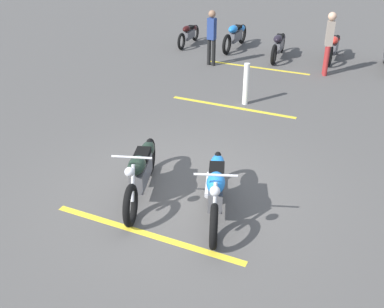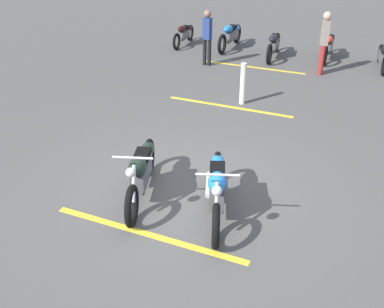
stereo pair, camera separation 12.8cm
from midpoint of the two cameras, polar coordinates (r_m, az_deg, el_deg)
name	(u,v)px [view 1 (the left image)]	position (r m, az deg, el deg)	size (l,w,h in m)	color
ground_plane	(186,193)	(7.86, -0.24, -4.94)	(60.00, 60.00, 0.00)	#514F4C
motorcycle_bright_foreground	(216,187)	(7.18, 3.51, -4.17)	(2.14, 0.90, 1.04)	black
motorcycle_dark_foreground	(141,171)	(7.65, -5.91, -2.07)	(2.16, 0.87, 1.04)	black
motorcycle_row_left	(334,46)	(15.66, 17.54, 12.74)	(2.12, 0.27, 0.80)	black
motorcycle_row_center	(279,44)	(15.43, 11.03, 13.29)	(2.13, 0.34, 0.80)	black
motorcycle_row_right	(236,35)	(16.35, 5.70, 14.58)	(2.23, 0.29, 0.84)	black
motorcycle_row_far_right	(189,34)	(16.75, -0.13, 14.81)	(1.90, 0.27, 0.72)	black
bystander_near_row	(212,35)	(14.28, 2.73, 14.62)	(0.22, 0.28, 1.67)	black
bystander_secondary	(329,41)	(13.92, 16.99, 13.39)	(0.30, 0.26, 1.80)	maroon
bollard_post	(246,84)	(11.39, 7.09, 8.67)	(0.14, 0.14, 1.04)	white
parking_stripe_near	(146,233)	(7.00, -5.28, -9.86)	(3.20, 0.12, 0.01)	yellow
parking_stripe_mid	(232,107)	(11.34, 5.35, 5.87)	(3.20, 0.12, 0.01)	yellow
parking_stripe_far	(258,68)	(14.41, 8.48, 10.63)	(3.20, 0.12, 0.01)	yellow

